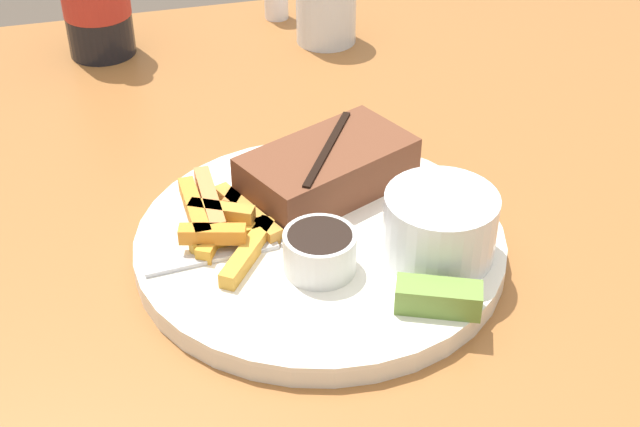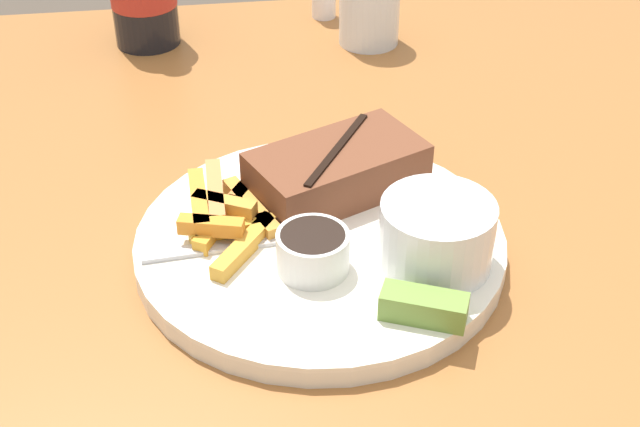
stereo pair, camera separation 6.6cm
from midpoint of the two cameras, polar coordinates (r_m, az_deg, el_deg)
dining_table at (r=0.74m, az=2.58°, el=-7.78°), size 1.24×1.01×0.75m
dinner_plate at (r=0.68m, az=2.79°, el=-2.08°), size 0.28×0.28×0.02m
steak_portion at (r=0.71m, az=3.76°, el=2.70°), size 0.15×0.12×0.04m
fries_pile at (r=0.68m, az=-3.30°, el=-0.17°), size 0.08×0.13×0.02m
coleslaw_cup at (r=0.64m, az=10.45°, el=-1.22°), size 0.08×0.08×0.05m
dipping_sauce_cup at (r=0.63m, az=2.54°, el=-2.45°), size 0.05×0.05×0.03m
pickle_spear at (r=0.60m, az=9.80°, el=-6.02°), size 0.06×0.04×0.02m
fork_utensil at (r=0.66m, az=-3.34°, el=-2.23°), size 0.13×0.02×0.00m
drinking_glass at (r=1.00m, az=5.15°, el=13.22°), size 0.07×0.07×0.09m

